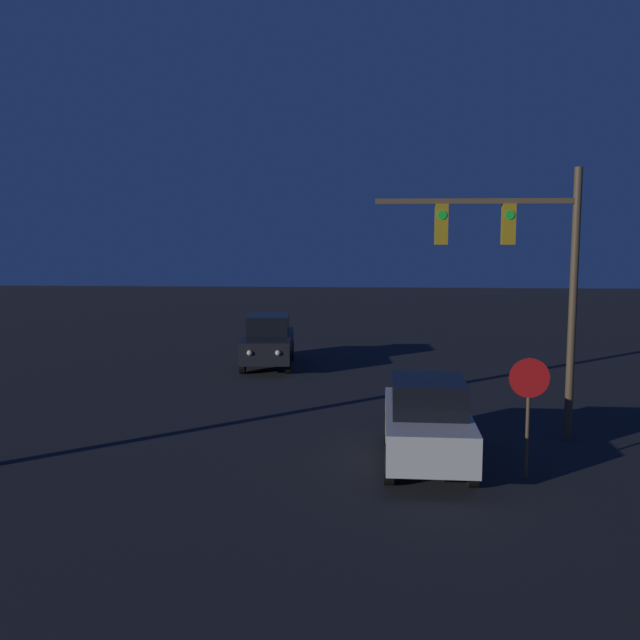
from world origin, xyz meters
The scene contains 4 objects.
car_near centered at (2.24, 11.96, 0.89)m, with size 1.78×4.17×1.80m.
car_far centered at (-2.47, 22.43, 0.89)m, with size 1.96×4.23×1.80m.
traffic_signal_mast centered at (4.47, 14.03, 4.06)m, with size 4.52×0.30×6.11m.
stop_sign centered at (4.07, 11.23, 1.64)m, with size 0.76×0.07×2.34m.
Camera 1 is at (1.02, -2.16, 4.66)m, focal length 40.00 mm.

